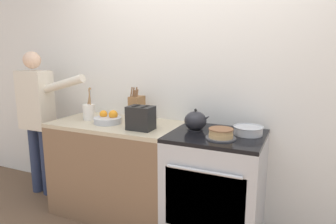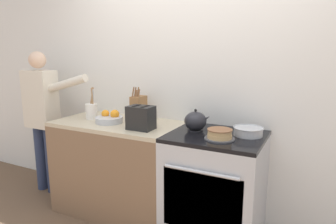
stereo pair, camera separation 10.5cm
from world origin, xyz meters
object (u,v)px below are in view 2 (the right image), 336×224
toaster (141,118)px  stove_range (215,187)px  tea_kettle (196,121)px  layer_cake (220,134)px  fruit_bowl (110,118)px  utensil_crock (92,111)px  mixing_bowl (248,131)px  knife_block (139,108)px  person_baker (42,111)px

toaster → stove_range: bearing=11.2°
tea_kettle → layer_cake: bearing=-31.9°
tea_kettle → fruit_bowl: (-0.81, -0.10, -0.04)m
utensil_crock → fruit_bowl: 0.25m
mixing_bowl → tea_kettle: bearing=-175.2°
tea_kettle → toaster: bearing=-157.8°
stove_range → fruit_bowl: 1.12m
stove_range → utensil_crock: size_ratio=2.88×
knife_block → utensil_crock: bearing=-158.0°
mixing_bowl → utensil_crock: utensil_crock is taller
tea_kettle → utensil_crock: 1.06m
stove_range → fruit_bowl: (-1.01, -0.04, 0.48)m
mixing_bowl → stove_range: bearing=-159.4°
mixing_bowl → knife_block: size_ratio=0.73×
mixing_bowl → toaster: (-0.85, -0.21, 0.06)m
utensil_crock → person_baker: (-0.68, 0.00, -0.06)m
mixing_bowl → person_baker: person_baker is taller
tea_kettle → mixing_bowl: tea_kettle is taller
utensil_crock → person_baker: size_ratio=0.20×
layer_cake → mixing_bowl: 0.26m
stove_range → layer_cake: 0.50m
stove_range → toaster: toaster is taller
tea_kettle → person_baker: (-1.74, -0.06, -0.06)m
knife_block → person_baker: 1.13m
stove_range → utensil_crock: 1.36m
utensil_crock → mixing_bowl: bearing=3.6°
mixing_bowl → fruit_bowl: bearing=-174.0°
layer_cake → toaster: (-0.68, -0.01, 0.06)m
stove_range → utensil_crock: utensil_crock is taller
knife_block → fruit_bowl: bearing=-131.1°
knife_block → toaster: bearing=-54.6°
knife_block → toaster: (0.21, -0.29, -0.02)m
stove_range → mixing_bowl: mixing_bowl is taller
knife_block → fruit_bowl: (-0.18, -0.21, -0.08)m
utensil_crock → stove_range: bearing=0.3°
knife_block → fruit_bowl: size_ratio=1.28×
tea_kettle → utensil_crock: utensil_crock is taller
tea_kettle → fruit_bowl: tea_kettle is taller
tea_kettle → utensil_crock: size_ratio=0.73×
layer_cake → knife_block: bearing=162.7°
stove_range → person_baker: bearing=-179.8°
mixing_bowl → toaster: 0.88m
utensil_crock → person_baker: bearing=180.0°
mixing_bowl → utensil_crock: size_ratio=0.75×
stove_range → fruit_bowl: bearing=-177.5°
stove_range → knife_block: bearing=168.6°
person_baker → knife_block: bearing=17.1°
fruit_bowl → mixing_bowl: bearing=6.0°
tea_kettle → knife_block: size_ratio=0.71×
tea_kettle → person_baker: size_ratio=0.15×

